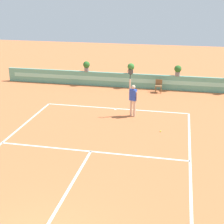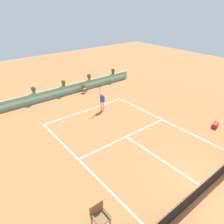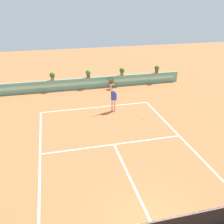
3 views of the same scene
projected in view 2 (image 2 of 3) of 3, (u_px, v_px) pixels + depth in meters
The scene contains 13 objects.
ground_plane at pixel (130, 139), 15.54m from camera, with size 60.00×60.00×0.00m, color #C66B3D.
court_lines at pixel (123, 135), 16.04m from camera, with size 8.32×11.94×0.01m.
net at pixel (208, 182), 11.15m from camera, with size 8.92×0.10×1.00m.
back_wall_barrier at pixel (63, 91), 22.50m from camera, with size 18.00×0.21×1.00m.
umpire_chair at pixel (100, 221), 8.28m from camera, with size 0.60×0.60×2.14m.
ball_kid_chair at pixel (84, 88), 23.19m from camera, with size 0.44×0.44×0.85m.
gear_bag at pixel (215, 125), 16.94m from camera, with size 0.70×0.36×0.36m, color maroon.
tennis_player at pixel (102, 100), 19.07m from camera, with size 0.59×0.33×2.58m.
tennis_ball_near_baseline at pixel (129, 112), 19.17m from camera, with size 0.07×0.07×0.07m, color #CCE033.
potted_plant_far_right at pixel (113, 71), 25.84m from camera, with size 0.48×0.48×0.72m.
potted_plant_centre at pixel (63, 82), 22.16m from camera, with size 0.48×0.48×0.72m.
potted_plant_left at pixel (34, 89), 20.41m from camera, with size 0.48×0.48×0.72m.
potted_plant_right at pixel (89, 76), 23.92m from camera, with size 0.48×0.48×0.72m.
Camera 2 is at (-9.05, -3.22, 8.96)m, focal length 34.16 mm.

